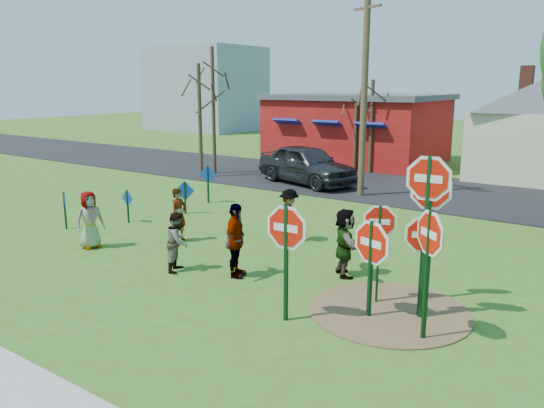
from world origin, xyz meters
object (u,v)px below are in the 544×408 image
(stop_sign_a, at_px, (286,238))
(utility_pole, at_px, (364,87))
(person_b, at_px, (179,215))
(stop_sign_c, at_px, (427,200))
(stop_sign_b, at_px, (430,202))
(person_a, at_px, (90,220))
(suv, at_px, (307,164))
(stop_sign_d, at_px, (423,242))

(stop_sign_a, bearing_deg, utility_pole, 105.73)
(person_b, distance_m, utility_pole, 9.61)
(stop_sign_a, relative_size, stop_sign_c, 0.73)
(stop_sign_b, bearing_deg, person_a, 170.84)
(stop_sign_b, distance_m, suv, 13.40)
(stop_sign_a, bearing_deg, person_b, 150.87)
(stop_sign_c, relative_size, suv, 0.65)
(stop_sign_a, distance_m, person_a, 7.10)
(person_b, relative_size, utility_pole, 0.19)
(stop_sign_a, relative_size, stop_sign_b, 0.83)
(stop_sign_c, relative_size, person_b, 2.15)
(person_b, distance_m, suv, 9.91)
(stop_sign_d, distance_m, person_b, 7.59)
(stop_sign_a, height_order, stop_sign_d, stop_sign_a)
(stop_sign_a, relative_size, person_a, 1.51)
(stop_sign_b, xyz_separation_m, person_a, (-8.86, -1.71, -1.32))
(stop_sign_c, relative_size, stop_sign_d, 1.55)
(stop_sign_a, height_order, suv, stop_sign_a)
(stop_sign_a, xyz_separation_m, person_a, (-7.01, 0.79, -0.85))
(stop_sign_a, distance_m, stop_sign_c, 2.70)
(utility_pole, bearing_deg, stop_sign_c, -58.75)
(stop_sign_d, distance_m, person_a, 9.12)
(person_b, bearing_deg, stop_sign_b, -95.10)
(stop_sign_a, distance_m, suv, 14.32)
(stop_sign_a, height_order, utility_pole, utility_pole)
(person_b, height_order, suv, suv)
(stop_sign_a, relative_size, utility_pole, 0.29)
(stop_sign_c, height_order, stop_sign_d, stop_sign_c)
(stop_sign_b, distance_m, stop_sign_d, 1.08)
(stop_sign_b, bearing_deg, suv, 111.82)
(stop_sign_a, relative_size, suv, 0.47)
(person_a, distance_m, person_b, 2.44)
(stop_sign_d, height_order, suv, stop_sign_d)
(stop_sign_a, bearing_deg, stop_sign_b, 50.38)
(stop_sign_c, bearing_deg, suv, 125.01)
(stop_sign_a, xyz_separation_m, stop_sign_b, (1.85, 2.50, 0.47))
(suv, bearing_deg, stop_sign_a, -133.17)
(stop_sign_c, bearing_deg, person_a, 179.73)
(suv, bearing_deg, stop_sign_c, -122.67)
(utility_pole, bearing_deg, stop_sign_d, -58.81)
(stop_sign_a, bearing_deg, stop_sign_c, 33.47)
(stop_sign_b, height_order, person_b, stop_sign_b)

